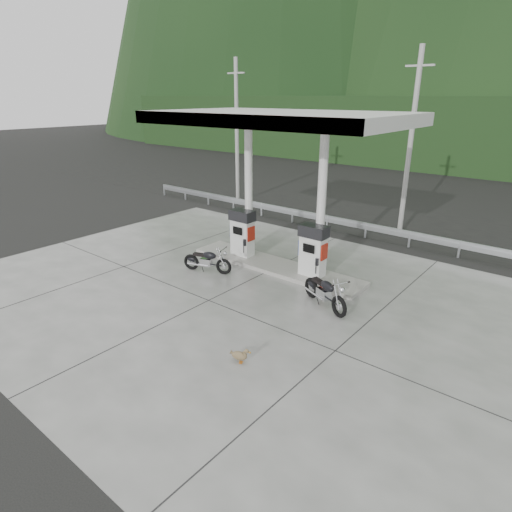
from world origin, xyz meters
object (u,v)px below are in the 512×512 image
Objects in this scene: gas_pump_right at (313,251)px; motorcycle_left at (207,261)px; gas_pump_left at (242,233)px; duck at (239,356)px; motorcycle_right at (325,292)px.

motorcycle_left is at bearing -150.69° from gas_pump_right.
gas_pump_left reaches higher than duck.
motorcycle_left is 5.83m from duck.
gas_pump_left is 4.91m from motorcycle_right.
motorcycle_left is (-3.30, -1.85, -0.63)m from gas_pump_right.
motorcycle_right is at bearing -15.05° from motorcycle_left.
motorcycle_left is at bearing -151.71° from motorcycle_right.
gas_pump_left reaches higher than motorcycle_right.
motorcycle_right is at bearing 72.99° from duck.
gas_pump_left is 0.91× the size of motorcycle_right.
motorcycle_left reaches higher than duck.
gas_pump_right is 3.66× the size of duck.
motorcycle_left is at bearing -92.98° from gas_pump_left.
gas_pump_left reaches higher than motorcycle_left.
gas_pump_right is 5.62m from duck.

